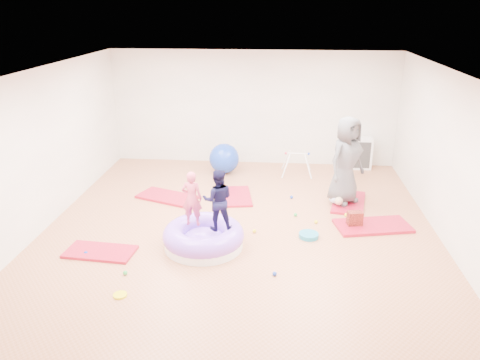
{
  "coord_description": "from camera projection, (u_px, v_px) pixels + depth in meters",
  "views": [
    {
      "loc": [
        0.69,
        -7.39,
        3.82
      ],
      "look_at": [
        0.0,
        0.3,
        0.9
      ],
      "focal_mm": 35.0,
      "sensor_mm": 36.0,
      "label": 1
    }
  ],
  "objects": [
    {
      "name": "yellow_toy",
      "position": [
        120.0,
        295.0,
        6.51
      ],
      "size": [
        0.19,
        0.19,
        0.03
      ],
      "primitive_type": "cylinder",
      "color": "yellow",
      "rests_on": "ground"
    },
    {
      "name": "gym_mat_right",
      "position": [
        373.0,
        226.0,
        8.51
      ],
      "size": [
        1.44,
        0.94,
        0.06
      ],
      "primitive_type": "cube",
      "rotation": [
        0.0,
        0.0,
        0.22
      ],
      "color": "red",
      "rests_on": "ground"
    },
    {
      "name": "infant",
      "position": [
        338.0,
        199.0,
        9.33
      ],
      "size": [
        0.35,
        0.35,
        0.2
      ],
      "color": "silver",
      "rests_on": "gym_mat_rear_right"
    },
    {
      "name": "gym_mat_rear_right",
      "position": [
        349.0,
        202.0,
        9.53
      ],
      "size": [
        0.84,
        1.33,
        0.05
      ],
      "primitive_type": "cube",
      "rotation": [
        0.0,
        0.0,
        1.37
      ],
      "color": "red",
      "rests_on": "ground"
    },
    {
      "name": "room",
      "position": [
        238.0,
        158.0,
        7.8
      ],
      "size": [
        7.01,
        8.01,
        2.81
      ],
      "color": "#B27250",
      "rests_on": "ground"
    },
    {
      "name": "child_navy",
      "position": [
        218.0,
        197.0,
        7.5
      ],
      "size": [
        0.54,
        0.44,
        1.03
      ],
      "primitive_type": "imported",
      "rotation": [
        0.0,
        0.0,
        3.25
      ],
      "color": "black",
      "rests_on": "inflatable_cushion"
    },
    {
      "name": "gym_mat_front_left",
      "position": [
        100.0,
        252.0,
        7.63
      ],
      "size": [
        1.16,
        0.65,
        0.05
      ],
      "primitive_type": "cube",
      "rotation": [
        0.0,
        0.0,
        -0.08
      ],
      "color": "red",
      "rests_on": "ground"
    },
    {
      "name": "balance_disc",
      "position": [
        309.0,
        235.0,
        8.14
      ],
      "size": [
        0.34,
        0.34,
        0.08
      ],
      "primitive_type": "cylinder",
      "color": "teal",
      "rests_on": "ground"
    },
    {
      "name": "gym_mat_mid_left",
      "position": [
        167.0,
        197.0,
        9.79
      ],
      "size": [
        1.37,
        1.01,
        0.05
      ],
      "primitive_type": "cube",
      "rotation": [
        0.0,
        0.0,
        -0.36
      ],
      "color": "red",
      "rests_on": "ground"
    },
    {
      "name": "infant_play_gym",
      "position": [
        297.0,
        160.0,
        11.0
      ],
      "size": [
        0.71,
        0.68,
        0.55
      ],
      "rotation": [
        0.0,
        0.0,
        0.35
      ],
      "color": "white",
      "rests_on": "ground"
    },
    {
      "name": "gym_mat_center_back",
      "position": [
        238.0,
        196.0,
        9.83
      ],
      "size": [
        0.7,
        1.14,
        0.04
      ],
      "primitive_type": "cube",
      "rotation": [
        0.0,
        0.0,
        1.73
      ],
      "color": "red",
      "rests_on": "ground"
    },
    {
      "name": "exercise_ball_blue",
      "position": [
        224.0,
        158.0,
        11.15
      ],
      "size": [
        0.71,
        0.71,
        0.71
      ],
      "primitive_type": "sphere",
      "color": "#1639AD",
      "rests_on": "ground"
    },
    {
      "name": "cube_shelf",
      "position": [
        356.0,
        153.0,
        11.48
      ],
      "size": [
        0.76,
        0.37,
        0.76
      ],
      "color": "white",
      "rests_on": "ground"
    },
    {
      "name": "child_pink",
      "position": [
        192.0,
        196.0,
        7.67
      ],
      "size": [
        0.36,
        0.25,
        0.94
      ],
      "primitive_type": "imported",
      "rotation": [
        0.0,
        0.0,
        3.07
      ],
      "color": "#D04560",
      "rests_on": "inflatable_cushion"
    },
    {
      "name": "ball_pit_balls",
      "position": [
        255.0,
        232.0,
        8.27
      ],
      "size": [
        4.45,
        3.24,
        0.07
      ],
      "color": "#1639AD",
      "rests_on": "ground"
    },
    {
      "name": "inflatable_cushion",
      "position": [
        204.0,
        237.0,
        7.79
      ],
      "size": [
        1.36,
        1.36,
        0.43
      ],
      "rotation": [
        0.0,
        0.0,
        0.26
      ],
      "color": "white",
      "rests_on": "ground"
    },
    {
      "name": "adult_caregiver",
      "position": [
        346.0,
        160.0,
        9.2
      ],
      "size": [
        1.01,
        0.99,
        1.76
      ],
      "primitive_type": "imported",
      "rotation": [
        0.0,
        0.0,
        0.74
      ],
      "color": "#4F4F53",
      "rests_on": "gym_mat_rear_right"
    },
    {
      "name": "backpack",
      "position": [
        355.0,
        220.0,
        8.46
      ],
      "size": [
        0.29,
        0.21,
        0.31
      ],
      "primitive_type": "cube",
      "rotation": [
        0.0,
        0.0,
        0.18
      ],
      "color": "red",
      "rests_on": "ground"
    },
    {
      "name": "exercise_ball_orange",
      "position": [
        222.0,
        164.0,
        11.22
      ],
      "size": [
        0.44,
        0.44,
        0.44
      ],
      "primitive_type": "sphere",
      "color": "#DB4900",
      "rests_on": "ground"
    }
  ]
}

